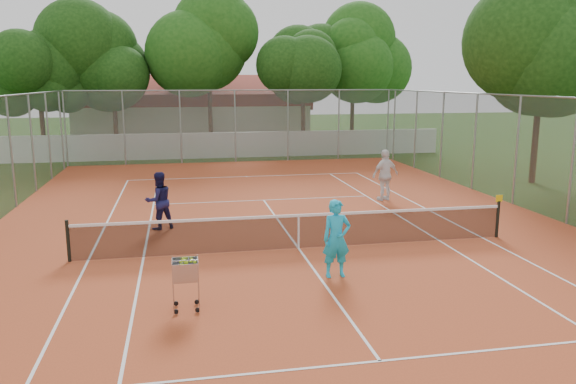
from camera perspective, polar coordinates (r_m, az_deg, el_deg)
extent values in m
plane|color=#1D3B10|center=(15.41, 1.07, -5.82)|extent=(120.00, 120.00, 0.00)
cube|color=#B24722|center=(15.41, 1.07, -5.78)|extent=(18.00, 34.00, 0.02)
cube|color=white|center=(15.40, 1.07, -5.74)|extent=(10.98, 23.78, 0.01)
cube|color=black|center=(15.27, 1.08, -3.99)|extent=(11.88, 0.10, 0.98)
cube|color=slate|center=(14.95, 1.10, 1.53)|extent=(18.00, 34.00, 4.00)
cube|color=white|center=(33.76, -5.69, 4.79)|extent=(26.00, 0.30, 1.50)
cube|color=beige|center=(43.48, -9.63, 8.04)|extent=(16.40, 9.00, 4.40)
cube|color=#12360D|center=(36.54, -6.27, 11.94)|extent=(29.00, 19.00, 10.00)
imported|color=#1AB6E3|center=(13.07, 4.95, -4.74)|extent=(0.68, 0.46, 1.83)
imported|color=#171746|center=(17.64, -12.98, -0.86)|extent=(1.07, 0.97, 1.78)
imported|color=white|center=(21.65, 9.85, 1.72)|extent=(1.23, 0.79, 1.95)
cube|color=#ACADB3|center=(11.46, -10.35, -9.07)|extent=(0.66, 0.66, 1.12)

